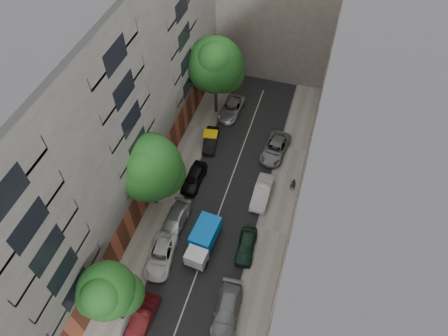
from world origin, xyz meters
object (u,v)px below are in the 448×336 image
at_px(car_left_5, 211,140).
at_px(lamp_post, 125,279).
at_px(car_left_4, 194,178).
at_px(tree_far, 216,67).
at_px(tree_near, 108,293).
at_px(tree_mid, 149,170).
at_px(car_left_3, 174,222).
at_px(pedestrian, 293,184).
at_px(car_left_1, 142,319).
at_px(car_right_4, 275,149).
at_px(car_left_2, 161,256).
at_px(car_right_2, 246,246).
at_px(tarp_truck, 203,240).
at_px(car_right_3, 262,192).
at_px(car_left_6, 231,109).
at_px(car_right_1, 227,311).

xyz_separation_m(car_left_5, lamp_post, (-0.82, -18.78, 3.31)).
distance_m(car_left_4, tree_far, 12.30).
height_order(tree_near, tree_mid, tree_mid).
bearing_deg(car_left_3, pedestrian, 38.74).
bearing_deg(car_left_1, car_left_4, 94.63).
relative_size(car_right_4, tree_far, 0.52).
relative_size(car_left_2, tree_far, 0.48).
height_order(car_left_4, tree_far, tree_far).
xyz_separation_m(car_left_1, tree_mid, (-3.50, 11.09, 4.82)).
relative_size(car_left_2, car_left_5, 1.23).
bearing_deg(car_right_2, car_left_2, -159.81).
relative_size(tree_mid, tree_far, 0.87).
xyz_separation_m(car_left_5, car_right_2, (7.19, -11.60, 0.04)).
bearing_deg(tree_far, car_right_4, -27.85).
distance_m(car_left_2, car_right_4, 17.15).
distance_m(car_left_4, lamp_post, 13.59).
bearing_deg(car_left_5, tarp_truck, -84.27).
xyz_separation_m(car_right_3, tree_far, (-8.10, 10.48, 6.01)).
xyz_separation_m(car_left_3, lamp_post, (-0.82, -7.58, 3.25)).
xyz_separation_m(tree_mid, pedestrian, (12.70, 5.64, -4.57)).
bearing_deg(tree_near, car_right_4, 69.35).
bearing_deg(tarp_truck, car_left_3, 163.85).
relative_size(car_left_6, pedestrian, 3.09).
xyz_separation_m(car_left_5, pedestrian, (10.00, -3.67, 0.31)).
xyz_separation_m(car_left_2, car_left_4, (-0.09, 9.20, 0.06)).
xyz_separation_m(tarp_truck, car_left_6, (-2.54, 18.10, -0.55)).
bearing_deg(car_left_6, car_right_2, -66.42).
relative_size(car_left_1, car_right_1, 0.85).
bearing_deg(car_left_4, tree_near, -91.72).
bearing_deg(tarp_truck, car_right_3, 66.54).
xyz_separation_m(car_left_1, tree_near, (-1.70, -0.31, 4.95)).
relative_size(tree_mid, lamp_post, 1.41).
relative_size(car_right_3, tree_mid, 0.53).
relative_size(tarp_truck, car_left_6, 1.00).
bearing_deg(car_left_5, car_left_3, -99.25).
bearing_deg(pedestrian, car_right_1, 83.03).
bearing_deg(car_left_4, car_left_6, 87.62).
xyz_separation_m(car_left_5, tree_near, (-0.90, -20.71, 5.00)).
distance_m(car_right_2, car_right_3, 6.20).
xyz_separation_m(car_left_1, car_right_2, (6.39, 8.80, -0.02)).
height_order(car_left_2, lamp_post, lamp_post).
xyz_separation_m(car_left_6, tree_near, (-1.70, -26.31, 4.96)).
bearing_deg(car_left_3, car_left_6, 89.02).
distance_m(car_right_3, car_right_4, 6.20).
xyz_separation_m(car_left_5, car_left_6, (0.80, 5.60, 0.04)).
xyz_separation_m(car_left_3, car_right_3, (7.20, 5.80, 0.04)).
height_order(car_right_3, pedestrian, pedestrian).
height_order(tree_near, tree_far, tree_far).
bearing_deg(car_right_2, lamp_post, -142.20).
xyz_separation_m(car_left_3, car_left_4, (-0.00, 5.60, 0.03)).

